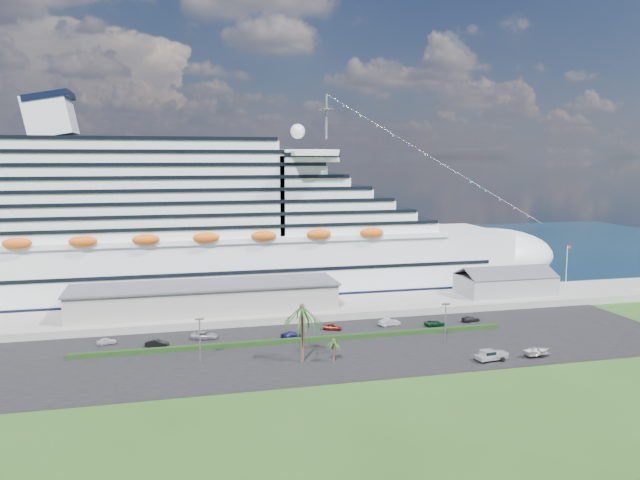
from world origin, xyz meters
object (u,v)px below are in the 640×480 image
object	(u,v)px
parked_car_3	(292,335)
boat_trailer	(537,351)
pickup_truck	(491,355)
cruise_ship	(212,234)

from	to	relation	value
parked_car_3	boat_trailer	xyz separation A→B (m)	(42.00, -23.07, 0.45)
pickup_truck	boat_trailer	world-z (taller)	pickup_truck
pickup_truck	cruise_ship	bearing A→B (deg)	123.61
parked_car_3	pickup_truck	bearing A→B (deg)	-143.94
pickup_truck	boat_trailer	size ratio (longest dim) A/B	0.99
cruise_ship	pickup_truck	world-z (taller)	cruise_ship
cruise_ship	parked_car_3	xyz separation A→B (m)	(12.71, -44.63, -15.87)
parked_car_3	cruise_ship	bearing A→B (deg)	-2.45
cruise_ship	boat_trailer	world-z (taller)	cruise_ship
boat_trailer	cruise_ship	bearing A→B (deg)	128.94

